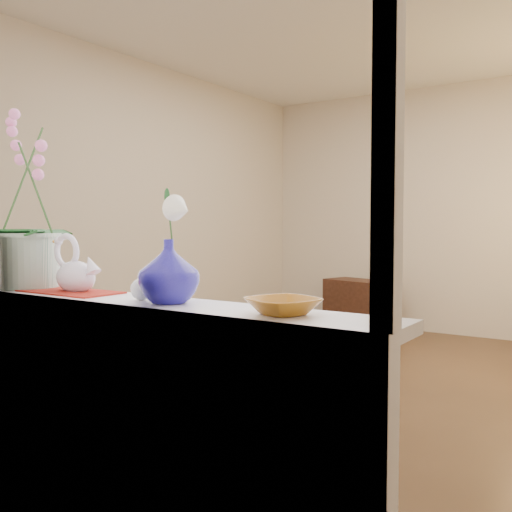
{
  "coord_description": "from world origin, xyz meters",
  "views": [
    {
      "loc": [
        1.59,
        -3.78,
        1.18
      ],
      "look_at": [
        -0.02,
        -1.4,
        1.03
      ],
      "focal_mm": 40.0,
      "sensor_mm": 36.0,
      "label": 1
    }
  ],
  "objects_px": {
    "orchid_pot": "(29,197)",
    "blue_vase": "(169,266)",
    "swan": "(75,265)",
    "paperweight": "(141,289)",
    "amber_dish": "(283,307)",
    "side_table": "(360,306)"
  },
  "relations": [
    {
      "from": "orchid_pot",
      "to": "swan",
      "type": "distance_m",
      "value": 0.38
    },
    {
      "from": "swan",
      "to": "paperweight",
      "type": "distance_m",
      "value": 0.39
    },
    {
      "from": "orchid_pot",
      "to": "amber_dish",
      "type": "bearing_deg",
      "value": -0.69
    },
    {
      "from": "paperweight",
      "to": "side_table",
      "type": "height_order",
      "value": "paperweight"
    },
    {
      "from": "swan",
      "to": "side_table",
      "type": "xyz_separation_m",
      "value": [
        -0.76,
        4.44,
        -0.74
      ]
    },
    {
      "from": "swan",
      "to": "blue_vase",
      "type": "bearing_deg",
      "value": -8.13
    },
    {
      "from": "orchid_pot",
      "to": "side_table",
      "type": "relative_size",
      "value": 0.97
    },
    {
      "from": "orchid_pot",
      "to": "swan",
      "type": "relative_size",
      "value": 2.96
    },
    {
      "from": "orchid_pot",
      "to": "amber_dish",
      "type": "height_order",
      "value": "orchid_pot"
    },
    {
      "from": "swan",
      "to": "paperweight",
      "type": "bearing_deg",
      "value": -8.97
    },
    {
      "from": "blue_vase",
      "to": "paperweight",
      "type": "distance_m",
      "value": 0.16
    },
    {
      "from": "paperweight",
      "to": "swan",
      "type": "bearing_deg",
      "value": 175.97
    },
    {
      "from": "blue_vase",
      "to": "paperweight",
      "type": "relative_size",
      "value": 3.22
    },
    {
      "from": "orchid_pot",
      "to": "amber_dish",
      "type": "relative_size",
      "value": 4.38
    },
    {
      "from": "swan",
      "to": "amber_dish",
      "type": "distance_m",
      "value": 0.96
    },
    {
      "from": "swan",
      "to": "orchid_pot",
      "type": "bearing_deg",
      "value": 177.4
    },
    {
      "from": "blue_vase",
      "to": "side_table",
      "type": "distance_m",
      "value": 4.7
    },
    {
      "from": "swan",
      "to": "blue_vase",
      "type": "relative_size",
      "value": 1.03
    },
    {
      "from": "paperweight",
      "to": "amber_dish",
      "type": "xyz_separation_m",
      "value": [
        0.57,
        0.0,
        -0.02
      ]
    },
    {
      "from": "paperweight",
      "to": "orchid_pot",
      "type": "bearing_deg",
      "value": 178.62
    },
    {
      "from": "orchid_pot",
      "to": "blue_vase",
      "type": "bearing_deg",
      "value": -1.27
    },
    {
      "from": "orchid_pot",
      "to": "amber_dish",
      "type": "xyz_separation_m",
      "value": [
        1.23,
        -0.01,
        -0.35
      ]
    }
  ]
}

